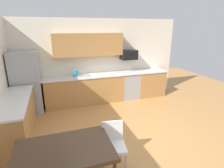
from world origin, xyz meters
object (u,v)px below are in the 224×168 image
at_px(refrigerator, 27,83).
at_px(dining_table, 64,152).
at_px(oven_range, 129,85).
at_px(kettle, 76,74).
at_px(microwave, 129,55).
at_px(chair_near_table, 113,142).

bearing_deg(refrigerator, dining_table, -76.06).
height_order(oven_range, kettle, kettle).
bearing_deg(microwave, chair_near_table, -117.65).
height_order(oven_range, microwave, microwave).
height_order(refrigerator, oven_range, refrigerator).
height_order(microwave, dining_table, microwave).
relative_size(refrigerator, chair_near_table, 2.10).
height_order(refrigerator, microwave, refrigerator).
bearing_deg(microwave, kettle, -178.44).
bearing_deg(kettle, oven_range, -1.56).
xyz_separation_m(microwave, dining_table, (-2.47, -3.36, -0.84)).
relative_size(refrigerator, microwave, 3.31).
bearing_deg(chair_near_table, oven_range, 61.58).
height_order(refrigerator, dining_table, refrigerator).
xyz_separation_m(dining_table, kettle, (0.63, 3.31, 0.33)).
distance_m(dining_table, kettle, 3.39).
bearing_deg(kettle, dining_table, -100.69).
bearing_deg(dining_table, chair_near_table, 16.85).
bearing_deg(oven_range, microwave, 90.00).
bearing_deg(refrigerator, oven_range, 1.41).
xyz_separation_m(refrigerator, oven_range, (3.26, 0.08, -0.44)).
xyz_separation_m(refrigerator, microwave, (3.26, 0.18, 0.63)).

